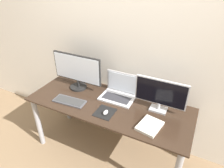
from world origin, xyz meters
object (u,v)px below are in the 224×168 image
at_px(laptop, 119,91).
at_px(keyboard, 70,101).
at_px(mouse, 106,112).
at_px(monitor_right, 160,94).
at_px(book, 150,126).
at_px(monitor_left, 77,71).

xyz_separation_m(laptop, keyboard, (-0.44, -0.35, -0.06)).
bearing_deg(mouse, monitor_right, 33.81).
xyz_separation_m(keyboard, mouse, (0.46, -0.01, 0.01)).
bearing_deg(book, monitor_right, 89.49).
relative_size(mouse, book, 0.26).
distance_m(monitor_right, book, 0.34).
height_order(monitor_right, laptop, monitor_right).
distance_m(monitor_left, mouse, 0.66).
bearing_deg(monitor_right, keyboard, -162.15).
xyz_separation_m(monitor_right, book, (-0.00, -0.29, -0.18)).
distance_m(mouse, book, 0.45).
bearing_deg(mouse, laptop, 92.31).
bearing_deg(monitor_right, mouse, -146.19).
height_order(monitor_left, laptop, monitor_left).
height_order(laptop, mouse, laptop).
bearing_deg(monitor_left, mouse, -29.51).
height_order(mouse, book, mouse).
relative_size(monitor_right, laptop, 1.37).
height_order(monitor_left, mouse, monitor_left).
height_order(monitor_left, keyboard, monitor_left).
bearing_deg(monitor_left, monitor_right, 0.01).
relative_size(monitor_left, laptop, 1.66).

